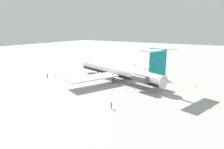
{
  "coord_description": "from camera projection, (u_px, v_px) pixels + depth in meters",
  "views": [
    {
      "loc": [
        -37.08,
        71.74,
        19.13
      ],
      "look_at": [
        0.36,
        13.94,
        3.11
      ],
      "focal_mm": 32.23,
      "sensor_mm": 36.0,
      "label": 1
    }
  ],
  "objects": [
    {
      "name": "ground",
      "position": [
        131.0,
        76.0,
        82.61
      ],
      "size": [
        357.69,
        357.69,
        0.0
      ],
      "primitive_type": "plane",
      "color": "#ADADA8"
    },
    {
      "name": "main_jetliner",
      "position": [
        120.0,
        72.0,
        72.92
      ],
      "size": [
        44.63,
        39.99,
        13.23
      ],
      "rotation": [
        0.0,
        0.0,
        -0.28
      ],
      "color": "white",
      "rests_on": "ground"
    },
    {
      "name": "ground_crew_near_tail",
      "position": [
        111.0,
        105.0,
        48.48
      ],
      "size": [
        0.27,
        0.43,
        1.7
      ],
      "rotation": [
        0.0,
        0.0,
        3.23
      ],
      "color": "black",
      "rests_on": "ground"
    },
    {
      "name": "safety_cone_tail",
      "position": [
        55.0,
        76.0,
        81.0
      ],
      "size": [
        0.4,
        0.4,
        0.55
      ],
      "primitive_type": "cone",
      "color": "#EA590F",
      "rests_on": "ground"
    },
    {
      "name": "ground_crew_starboard",
      "position": [
        135.0,
        65.0,
        99.2
      ],
      "size": [
        0.4,
        0.27,
        1.68
      ],
      "rotation": [
        0.0,
        0.0,
        1.17
      ],
      "color": "black",
      "rests_on": "ground"
    },
    {
      "name": "ground_crew_near_nose",
      "position": [
        47.0,
        75.0,
        78.34
      ],
      "size": [
        0.38,
        0.27,
        1.7
      ],
      "rotation": [
        0.0,
        0.0,
        2.09
      ],
      "color": "black",
      "rests_on": "ground"
    },
    {
      "name": "safety_cone_nose",
      "position": [
        196.0,
        87.0,
        65.6
      ],
      "size": [
        0.4,
        0.4,
        0.55
      ],
      "primitive_type": "cone",
      "color": "#EA590F",
      "rests_on": "ground"
    },
    {
      "name": "taxiway_centreline",
      "position": [
        129.0,
        76.0,
        81.93
      ],
      "size": [
        91.86,
        31.35,
        0.01
      ],
      "primitive_type": "cube",
      "rotation": [
        0.0,
        0.0,
        -0.33
      ],
      "color": "gold",
      "rests_on": "ground"
    },
    {
      "name": "safety_cone_wingtip",
      "position": [
        111.0,
        65.0,
        104.0
      ],
      "size": [
        0.4,
        0.4,
        0.55
      ],
      "primitive_type": "cone",
      "color": "#EA590F",
      "rests_on": "ground"
    },
    {
      "name": "ground_crew_portside",
      "position": [
        108.0,
        64.0,
        102.11
      ],
      "size": [
        0.43,
        0.29,
        1.79
      ],
      "rotation": [
        0.0,
        0.0,
        5.1
      ],
      "color": "black",
      "rests_on": "ground"
    }
  ]
}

